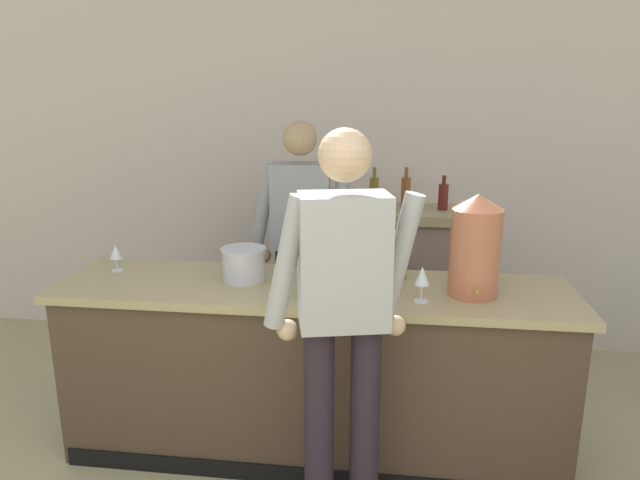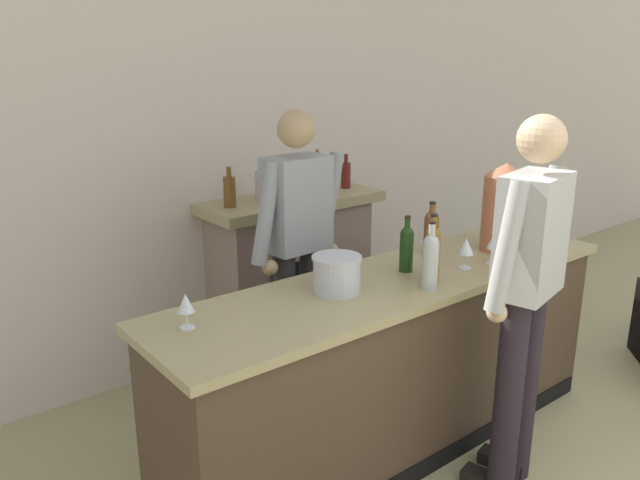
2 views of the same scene
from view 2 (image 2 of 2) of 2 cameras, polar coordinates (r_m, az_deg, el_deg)
name	(u,v)px [view 2 (image 2 of 2)]	position (r m, az deg, el deg)	size (l,w,h in m)	color
wall_back_panel	(264,157)	(4.44, -5.11, 7.56)	(12.00, 0.07, 2.75)	beige
bar_counter	(395,363)	(3.40, 6.85, -11.10)	(2.69, 0.68, 0.97)	#4A3827
fireplace_stone	(292,272)	(4.44, -2.62, -2.97)	(1.29, 0.52, 1.43)	gray
potted_plant_corner	(523,269)	(5.78, 18.10, -2.50)	(0.42, 0.39, 0.71)	#50483D
person_customer	(525,293)	(3.01, 18.25, -4.65)	(0.65, 0.37, 1.82)	black
person_bartender	(298,250)	(3.56, -2.03, -0.97)	(0.66, 0.32, 1.79)	#2B2A2A
copper_dispenser	(504,207)	(3.72, 16.47, 2.92)	(0.25, 0.29, 0.51)	#B56745
ice_bucket_steel	(337,274)	(2.97, 1.54, -3.13)	(0.24, 0.24, 0.18)	silver
wine_bottle_cabernet_heavy	(432,251)	(3.15, 10.23, -0.98)	(0.08, 0.08, 0.34)	brown
wine_bottle_burgundy_dark	(407,247)	(3.27, 7.92, -0.61)	(0.07, 0.07, 0.30)	#1A3C15
wine_bottle_port_short	(431,230)	(3.60, 10.14, 0.93)	(0.08, 0.08, 0.30)	brown
wine_bottle_merlot_tall	(430,259)	(3.03, 10.07, -1.73)	(0.08, 0.08, 0.34)	#AEB7B2
wine_glass_near_bucket	(186,304)	(2.63, -12.17, -5.78)	(0.07, 0.07, 0.15)	silver
wine_glass_by_dispenser	(494,242)	(3.48, 15.60, -0.19)	(0.07, 0.07, 0.18)	silver
wine_glass_front_right	(466,247)	(3.37, 13.20, -0.64)	(0.09, 0.09, 0.17)	silver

